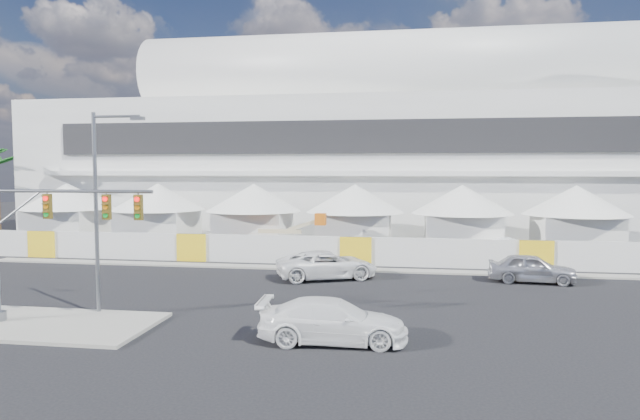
% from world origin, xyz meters
% --- Properties ---
extents(ground, '(160.00, 160.00, 0.00)m').
position_xyz_m(ground, '(0.00, 0.00, 0.00)').
color(ground, black).
rests_on(ground, ground).
extents(median_island, '(10.00, 5.00, 0.15)m').
position_xyz_m(median_island, '(-6.00, -3.00, 0.07)').
color(median_island, gray).
rests_on(median_island, ground).
extents(far_curb, '(80.00, 1.20, 0.12)m').
position_xyz_m(far_curb, '(20.00, 12.50, 0.06)').
color(far_curb, gray).
rests_on(far_curb, ground).
extents(stadium, '(80.00, 24.80, 21.98)m').
position_xyz_m(stadium, '(8.71, 41.50, 9.45)').
color(stadium, silver).
rests_on(stadium, ground).
extents(tent_row, '(53.40, 8.40, 5.40)m').
position_xyz_m(tent_row, '(0.50, 24.00, 3.15)').
color(tent_row, white).
rests_on(tent_row, ground).
extents(hoarding_fence, '(70.00, 0.25, 2.00)m').
position_xyz_m(hoarding_fence, '(6.00, 14.50, 1.00)').
color(hoarding_fence, silver).
rests_on(hoarding_fence, ground).
extents(sedan_silver, '(2.48, 5.18, 1.71)m').
position_xyz_m(sedan_silver, '(16.87, 10.16, 0.85)').
color(sedan_silver, '#BBBBC0').
rests_on(sedan_silver, ground).
extents(pickup_curb, '(5.00, 6.78, 1.71)m').
position_xyz_m(pickup_curb, '(4.72, 9.40, 0.86)').
color(pickup_curb, white).
rests_on(pickup_curb, ground).
extents(pickup_near, '(2.67, 5.91, 1.68)m').
position_xyz_m(pickup_near, '(6.82, -3.28, 0.84)').
color(pickup_near, white).
rests_on(pickup_near, ground).
extents(lot_car_a, '(3.22, 4.60, 1.44)m').
position_xyz_m(lot_car_a, '(17.11, 20.19, 0.72)').
color(lot_car_a, white).
rests_on(lot_car_a, ground).
extents(lot_car_b, '(1.92, 4.28, 1.43)m').
position_xyz_m(lot_car_b, '(21.37, 17.90, 0.71)').
color(lot_car_b, black).
rests_on(lot_car_b, ground).
extents(lot_car_c, '(2.52, 4.64, 1.28)m').
position_xyz_m(lot_car_c, '(-13.87, 19.87, 0.64)').
color(lot_car_c, '#A0A0A4').
rests_on(lot_car_c, ground).
extents(traffic_mast, '(7.56, 0.63, 6.45)m').
position_xyz_m(traffic_mast, '(-6.12, -2.99, 3.73)').
color(traffic_mast, gray).
rests_on(traffic_mast, median_island).
extents(streetlight_median, '(2.52, 0.25, 9.12)m').
position_xyz_m(streetlight_median, '(-4.21, -0.80, 5.39)').
color(streetlight_median, gray).
rests_on(streetlight_median, median_island).
extents(boom_lift, '(6.41, 1.47, 3.27)m').
position_xyz_m(boom_lift, '(-0.93, 18.84, 0.88)').
color(boom_lift, orange).
rests_on(boom_lift, ground).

